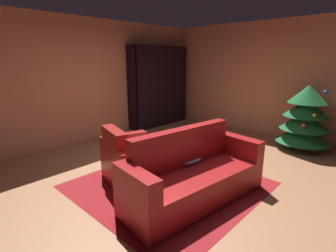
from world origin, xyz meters
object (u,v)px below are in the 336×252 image
couch_red (194,177)px  armchair_red (133,163)px  bottle_on_table (166,149)px  decorated_tree (305,118)px  bookshelf_unit (162,86)px  coffee_table (178,157)px  book_stack_on_table (177,152)px

couch_red → armchair_red: bearing=-164.9°
armchair_red → bottle_on_table: bearing=30.3°
couch_red → bottle_on_table: size_ratio=7.56×
couch_red → decorated_tree: 3.16m
bookshelf_unit → bottle_on_table: bearing=-44.6°
decorated_tree → coffee_table: bearing=-106.7°
couch_red → coffee_table: (-0.44, 0.19, 0.10)m
bottle_on_table → couch_red: bearing=-0.7°
armchair_red → bookshelf_unit: bearing=127.5°
armchair_red → book_stack_on_table: armchair_red is taller
coffee_table → book_stack_on_table: book_stack_on_table is taller
couch_red → coffee_table: size_ratio=2.99×
couch_red → decorated_tree: bearing=82.0°
couch_red → decorated_tree: (0.44, 3.11, 0.35)m
book_stack_on_table → armchair_red: bearing=-138.1°
armchair_red → couch_red: couch_red is taller
bookshelf_unit → armchair_red: (2.23, -2.91, -0.77)m
bookshelf_unit → armchair_red: bookshelf_unit is taller
book_stack_on_table → decorated_tree: decorated_tree is taller
book_stack_on_table → decorated_tree: (0.90, 2.93, 0.17)m
bookshelf_unit → coffee_table: size_ratio=3.08×
armchair_red → couch_red: size_ratio=0.54×
bookshelf_unit → couch_red: (3.19, -2.66, -0.76)m
bookshelf_unit → armchair_red: bearing=-52.5°
bottle_on_table → coffee_table: bearing=71.6°
couch_red → bottle_on_table: couch_red is taller
couch_red → bookshelf_unit: bearing=140.2°
bottle_on_table → decorated_tree: (0.94, 3.11, 0.09)m
bookshelf_unit → bottle_on_table: bookshelf_unit is taller
book_stack_on_table → decorated_tree: bearing=72.9°
bookshelf_unit → decorated_tree: 3.68m
bookshelf_unit → couch_red: bookshelf_unit is taller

